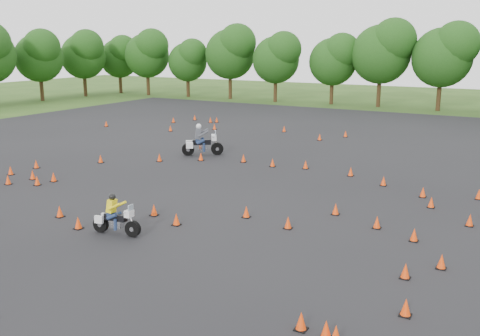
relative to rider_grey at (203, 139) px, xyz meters
name	(u,v)px	position (x,y,z in m)	size (l,w,h in m)	color
ground	(191,217)	(6.18, -10.35, -0.99)	(140.00, 140.00, 0.00)	#2D5119
asphalt_pad	(260,183)	(6.18, -4.35, -0.99)	(62.00, 62.00, 0.00)	black
treeline	(431,67)	(8.76, 25.19, 3.61)	(86.94, 32.19, 10.92)	#1C4413
traffic_cones	(254,181)	(6.09, -4.79, -0.76)	(36.81, 32.76, 0.45)	#FF430A
rider_grey	(203,139)	(0.00, 0.00, 0.00)	(2.56, 0.79, 1.98)	#46484E
rider_yellow	(116,215)	(4.92, -13.29, -0.24)	(1.94, 0.60, 1.50)	yellow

